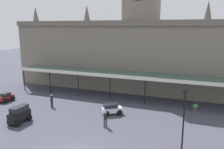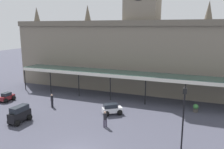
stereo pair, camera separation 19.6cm
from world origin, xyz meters
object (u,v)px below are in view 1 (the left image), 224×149
at_px(car_black_van, 19,115).
at_px(pedestrian_crossing_forecourt, 105,119).
at_px(car_white_estate, 112,110).
at_px(planter_near_kerb, 195,108).
at_px(car_maroon_sedan, 6,98).
at_px(pedestrian_near_entrance, 52,100).
at_px(victorian_lamppost, 184,111).

relative_size(car_black_van, pedestrian_crossing_forecourt, 1.46).
distance_m(car_white_estate, car_black_van, 9.85).
distance_m(car_white_estate, planter_near_kerb, 9.86).
xyz_separation_m(car_white_estate, pedestrian_crossing_forecourt, (0.61, -3.38, 0.34)).
xyz_separation_m(car_maroon_sedan, planter_near_kerb, (23.73, 4.97, -0.01)).
xyz_separation_m(car_white_estate, pedestrian_near_entrance, (-7.79, -0.42, 0.34)).
relative_size(car_maroon_sedan, victorian_lamppost, 0.39).
bearing_deg(car_black_van, car_white_estate, 34.21).
bearing_deg(victorian_lamppost, car_white_estate, 148.19).
bearing_deg(victorian_lamppost, pedestrian_near_entrance, 163.89).
bearing_deg(car_white_estate, car_maroon_sedan, -177.41).
bearing_deg(pedestrian_crossing_forecourt, pedestrian_near_entrance, 160.58).
xyz_separation_m(car_maroon_sedan, pedestrian_crossing_forecourt, (15.46, -2.70, 0.41)).
distance_m(pedestrian_near_entrance, planter_near_kerb, 17.33).
distance_m(car_maroon_sedan, planter_near_kerb, 24.25).
distance_m(pedestrian_near_entrance, pedestrian_crossing_forecourt, 8.91).
xyz_separation_m(car_white_estate, car_maroon_sedan, (-14.85, -0.67, -0.06)).
bearing_deg(pedestrian_near_entrance, victorian_lamppost, -16.11).
distance_m(car_black_van, victorian_lamppost, 16.37).
distance_m(car_maroon_sedan, victorian_lamppost, 23.46).
height_order(car_black_van, planter_near_kerb, car_black_van).
distance_m(car_maroon_sedan, pedestrian_near_entrance, 7.08).
height_order(car_white_estate, pedestrian_near_entrance, pedestrian_near_entrance).
bearing_deg(car_white_estate, pedestrian_crossing_forecourt, -79.79).
relative_size(car_black_van, planter_near_kerb, 2.54).
bearing_deg(car_black_van, car_maroon_sedan, 144.10).
relative_size(car_white_estate, planter_near_kerb, 2.52).
xyz_separation_m(victorian_lamppost, planter_near_kerb, (0.84, 9.28, -2.77)).
xyz_separation_m(car_maroon_sedan, car_black_van, (6.71, -4.86, 0.30)).
distance_m(pedestrian_crossing_forecourt, victorian_lamppost, 7.96).
bearing_deg(pedestrian_crossing_forecourt, car_black_van, -166.15).
relative_size(car_white_estate, victorian_lamppost, 0.46).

